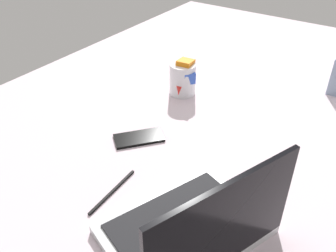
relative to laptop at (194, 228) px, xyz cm
name	(u,v)px	position (x,y,z in cm)	size (l,w,h in cm)	color
bed_mattress	(225,111)	(-63.53, -23.98, -13.41)	(180.00, 140.00, 18.00)	silver
laptop	(194,228)	(0.00, 0.00, 0.00)	(39.00, 33.18, 23.00)	#B7BABC
snack_cup	(183,78)	(-52.20, -35.69, 1.49)	(9.54, 10.03, 12.64)	silver
cell_phone	(139,138)	(-22.07, -31.62, -4.01)	(6.80, 14.00, 0.80)	black
charger_cable	(113,191)	(-1.42, -23.45, -4.11)	(17.00, 0.60, 0.60)	black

